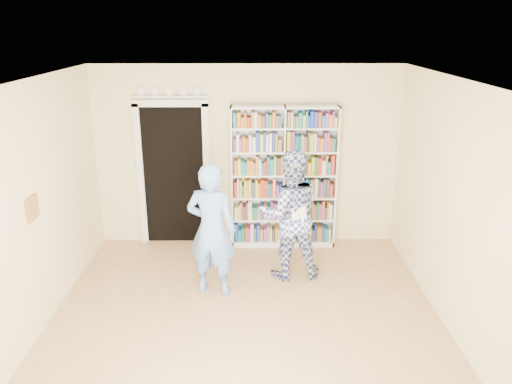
% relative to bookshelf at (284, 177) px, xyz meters
% --- Properties ---
extents(floor, '(5.00, 5.00, 0.00)m').
position_rel_bookshelf_xyz_m(floor, '(-0.54, -2.34, -1.08)').
color(floor, '#A77651').
rests_on(floor, ground).
extents(ceiling, '(5.00, 5.00, 0.00)m').
position_rel_bookshelf_xyz_m(ceiling, '(-0.54, -2.34, 1.62)').
color(ceiling, white).
rests_on(ceiling, wall_back).
extents(wall_back, '(4.50, 0.00, 4.50)m').
position_rel_bookshelf_xyz_m(wall_back, '(-0.54, 0.16, 0.27)').
color(wall_back, beige).
rests_on(wall_back, floor).
extents(wall_left, '(0.00, 5.00, 5.00)m').
position_rel_bookshelf_xyz_m(wall_left, '(-2.79, -2.34, 0.27)').
color(wall_left, beige).
rests_on(wall_left, floor).
extents(wall_right, '(0.00, 5.00, 5.00)m').
position_rel_bookshelf_xyz_m(wall_right, '(1.71, -2.34, 0.27)').
color(wall_right, beige).
rests_on(wall_right, floor).
extents(bookshelf, '(1.55, 0.29, 2.13)m').
position_rel_bookshelf_xyz_m(bookshelf, '(0.00, 0.00, 0.00)').
color(bookshelf, white).
rests_on(bookshelf, floor).
extents(doorway, '(1.10, 0.08, 2.43)m').
position_rel_bookshelf_xyz_m(doorway, '(-1.64, 0.13, 0.10)').
color(doorway, black).
rests_on(doorway, floor).
extents(wall_art, '(0.03, 0.25, 0.25)m').
position_rel_bookshelf_xyz_m(wall_art, '(-2.77, -2.14, 0.32)').
color(wall_art, maroon).
rests_on(wall_art, wall_left).
extents(man_blue, '(0.69, 0.54, 1.69)m').
position_rel_bookshelf_xyz_m(man_blue, '(-0.97, -1.43, -0.23)').
color(man_blue, '#6899E8').
rests_on(man_blue, floor).
extents(man_plaid, '(0.91, 0.74, 1.74)m').
position_rel_bookshelf_xyz_m(man_plaid, '(0.02, -1.00, -0.21)').
color(man_plaid, navy).
rests_on(man_plaid, floor).
extents(paper_sheet, '(0.19, 0.07, 0.27)m').
position_rel_bookshelf_xyz_m(paper_sheet, '(0.12, -1.24, -0.15)').
color(paper_sheet, white).
rests_on(paper_sheet, man_plaid).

